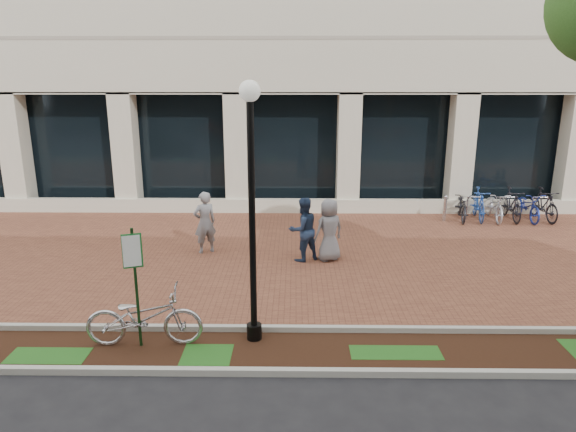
{
  "coord_description": "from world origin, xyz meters",
  "views": [
    {
      "loc": [
        0.09,
        -13.43,
        4.72
      ],
      "look_at": [
        -0.08,
        -0.8,
        1.3
      ],
      "focal_mm": 32.0,
      "sensor_mm": 36.0,
      "label": 1
    }
  ],
  "objects_px": {
    "locked_bicycle": "(144,317)",
    "bike_rack_cluster": "(502,205)",
    "parking_sign": "(135,272)",
    "bollard": "(445,208)",
    "lamppost": "(252,202)",
    "pedestrian_left": "(205,222)",
    "pedestrian_right": "(329,230)",
    "pedestrian_mid": "(303,229)"
  },
  "relations": [
    {
      "from": "pedestrian_mid",
      "to": "pedestrian_right",
      "type": "distance_m",
      "value": 0.69
    },
    {
      "from": "parking_sign",
      "to": "locked_bicycle",
      "type": "bearing_deg",
      "value": 15.14
    },
    {
      "from": "pedestrian_left",
      "to": "bike_rack_cluster",
      "type": "xyz_separation_m",
      "value": [
        9.55,
        3.53,
        -0.35
      ]
    },
    {
      "from": "pedestrian_left",
      "to": "bike_rack_cluster",
      "type": "relative_size",
      "value": 0.49
    },
    {
      "from": "parking_sign",
      "to": "pedestrian_left",
      "type": "bearing_deg",
      "value": 66.3
    },
    {
      "from": "locked_bicycle",
      "to": "pedestrian_mid",
      "type": "height_order",
      "value": "pedestrian_mid"
    },
    {
      "from": "bike_rack_cluster",
      "to": "parking_sign",
      "type": "bearing_deg",
      "value": -133.85
    },
    {
      "from": "pedestrian_left",
      "to": "pedestrian_right",
      "type": "height_order",
      "value": "pedestrian_left"
    },
    {
      "from": "parking_sign",
      "to": "locked_bicycle",
      "type": "relative_size",
      "value": 1.07
    },
    {
      "from": "lamppost",
      "to": "pedestrian_right",
      "type": "relative_size",
      "value": 2.79
    },
    {
      "from": "bollard",
      "to": "parking_sign",
      "type": "bearing_deg",
      "value": -132.74
    },
    {
      "from": "pedestrian_left",
      "to": "pedestrian_mid",
      "type": "relative_size",
      "value": 1.01
    },
    {
      "from": "pedestrian_left",
      "to": "pedestrian_right",
      "type": "relative_size",
      "value": 1.03
    },
    {
      "from": "pedestrian_right",
      "to": "bollard",
      "type": "relative_size",
      "value": 1.85
    },
    {
      "from": "lamppost",
      "to": "pedestrian_right",
      "type": "height_order",
      "value": "lamppost"
    },
    {
      "from": "pedestrian_right",
      "to": "bollard",
      "type": "height_order",
      "value": "pedestrian_right"
    },
    {
      "from": "locked_bicycle",
      "to": "bollard",
      "type": "bearing_deg",
      "value": -45.88
    },
    {
      "from": "parking_sign",
      "to": "bollard",
      "type": "xyz_separation_m",
      "value": [
        7.86,
        8.51,
        -0.98
      ]
    },
    {
      "from": "pedestrian_left",
      "to": "parking_sign",
      "type": "bearing_deg",
      "value": 56.86
    },
    {
      "from": "locked_bicycle",
      "to": "bike_rack_cluster",
      "type": "height_order",
      "value": "locked_bicycle"
    },
    {
      "from": "lamppost",
      "to": "bollard",
      "type": "distance_m",
      "value": 10.3
    },
    {
      "from": "lamppost",
      "to": "bollard",
      "type": "height_order",
      "value": "lamppost"
    },
    {
      "from": "parking_sign",
      "to": "bollard",
      "type": "height_order",
      "value": "parking_sign"
    },
    {
      "from": "lamppost",
      "to": "pedestrian_left",
      "type": "xyz_separation_m",
      "value": [
        -1.73,
        4.89,
        -1.77
      ]
    },
    {
      "from": "bollard",
      "to": "locked_bicycle",
      "type": "bearing_deg",
      "value": -132.63
    },
    {
      "from": "bike_rack_cluster",
      "to": "bollard",
      "type": "bearing_deg",
      "value": -169.48
    },
    {
      "from": "pedestrian_right",
      "to": "parking_sign",
      "type": "bearing_deg",
      "value": 22.09
    },
    {
      "from": "pedestrian_mid",
      "to": "pedestrian_right",
      "type": "bearing_deg",
      "value": 151.82
    },
    {
      "from": "lamppost",
      "to": "pedestrian_mid",
      "type": "distance_m",
      "value": 4.75
    },
    {
      "from": "parking_sign",
      "to": "bike_rack_cluster",
      "type": "distance_m",
      "value": 13.19
    },
    {
      "from": "pedestrian_left",
      "to": "bike_rack_cluster",
      "type": "distance_m",
      "value": 10.18
    },
    {
      "from": "bollard",
      "to": "lamppost",
      "type": "bearing_deg",
      "value": -125.3
    },
    {
      "from": "locked_bicycle",
      "to": "pedestrian_right",
      "type": "height_order",
      "value": "pedestrian_right"
    },
    {
      "from": "pedestrian_left",
      "to": "pedestrian_mid",
      "type": "distance_m",
      "value": 2.76
    },
    {
      "from": "pedestrian_right",
      "to": "locked_bicycle",
      "type": "bearing_deg",
      "value": 22.36
    },
    {
      "from": "pedestrian_right",
      "to": "bike_rack_cluster",
      "type": "xyz_separation_m",
      "value": [
        6.17,
        4.1,
        -0.32
      ]
    },
    {
      "from": "pedestrian_mid",
      "to": "bike_rack_cluster",
      "type": "height_order",
      "value": "pedestrian_mid"
    },
    {
      "from": "pedestrian_mid",
      "to": "bollard",
      "type": "bearing_deg",
      "value": -170.87
    },
    {
      "from": "lamppost",
      "to": "bike_rack_cluster",
      "type": "bearing_deg",
      "value": 47.11
    },
    {
      "from": "pedestrian_mid",
      "to": "pedestrian_right",
      "type": "height_order",
      "value": "pedestrian_mid"
    },
    {
      "from": "pedestrian_right",
      "to": "bike_rack_cluster",
      "type": "height_order",
      "value": "pedestrian_right"
    },
    {
      "from": "bollard",
      "to": "bike_rack_cluster",
      "type": "relative_size",
      "value": 0.25
    }
  ]
}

